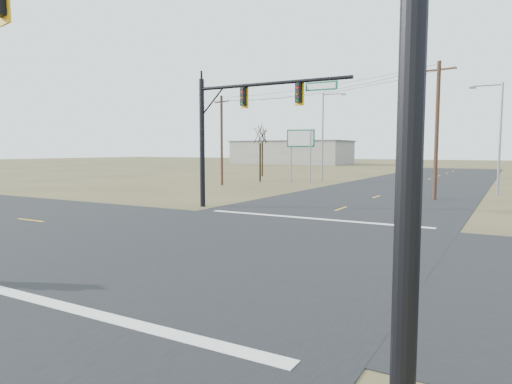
% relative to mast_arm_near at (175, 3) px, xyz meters
% --- Properties ---
extents(ground, '(320.00, 320.00, 0.00)m').
position_rel_mast_arm_near_xyz_m(ground, '(-4.36, 8.41, -5.75)').
color(ground, brown).
rests_on(ground, ground).
extents(road_ew, '(160.00, 14.00, 0.02)m').
position_rel_mast_arm_near_xyz_m(road_ew, '(-4.36, 8.41, -5.74)').
color(road_ew, black).
rests_on(road_ew, ground).
extents(road_ns, '(14.00, 160.00, 0.02)m').
position_rel_mast_arm_near_xyz_m(road_ns, '(-4.36, 8.41, -5.74)').
color(road_ns, black).
rests_on(road_ns, ground).
extents(stop_bar_near, '(12.00, 0.40, 0.01)m').
position_rel_mast_arm_near_xyz_m(stop_bar_near, '(-4.36, 0.91, -5.72)').
color(stop_bar_near, silver).
rests_on(stop_bar_near, road_ns).
extents(stop_bar_far, '(12.00, 0.40, 0.01)m').
position_rel_mast_arm_near_xyz_m(stop_bar_far, '(-4.36, 15.91, -5.72)').
color(stop_bar_far, silver).
rests_on(stop_bar_far, road_ns).
extents(mast_arm_near, '(11.52, 0.51, 7.95)m').
position_rel_mast_arm_near_xyz_m(mast_arm_near, '(0.00, 0.00, 0.00)').
color(mast_arm_near, black).
rests_on(mast_arm_near, ground).
extents(mast_arm_far, '(9.67, 0.50, 7.83)m').
position_rel_mast_arm_near_xyz_m(mast_arm_far, '(-9.48, 17.34, -0.14)').
color(mast_arm_far, black).
rests_on(mast_arm_far, ground).
extents(utility_pole_near, '(2.34, 0.56, 9.67)m').
position_rel_mast_arm_near_xyz_m(utility_pole_near, '(-0.31, 28.65, -0.73)').
color(utility_pole_near, '#4A2E20').
rests_on(utility_pole_near, ground).
extents(utility_pole_far, '(2.10, 0.78, 8.86)m').
position_rel_mast_arm_near_xyz_m(utility_pole_far, '(-20.94, 32.33, -1.12)').
color(utility_pole_far, '#4A2E20').
rests_on(utility_pole_far, ground).
extents(highway_sign, '(2.99, 0.80, 5.73)m').
position_rel_mast_arm_near_xyz_m(highway_sign, '(-15.82, 40.08, -1.67)').
color(highway_sign, gray).
rests_on(highway_sign, ground).
extents(streetlight_a, '(2.44, 0.36, 8.71)m').
position_rel_mast_arm_near_xyz_m(streetlight_a, '(3.28, 34.48, -0.86)').
color(streetlight_a, gray).
rests_on(streetlight_a, ground).
extents(streetlight_c, '(2.76, 0.27, 9.93)m').
position_rel_mast_arm_near_xyz_m(streetlight_c, '(-14.42, 43.50, -0.17)').
color(streetlight_c, gray).
rests_on(streetlight_c, ground).
extents(bare_tree_a, '(3.38, 3.38, 6.71)m').
position_rel_mast_arm_near_xyz_m(bare_tree_a, '(-20.15, 38.78, -0.44)').
color(bare_tree_a, black).
rests_on(bare_tree_a, ground).
extents(bare_tree_b, '(3.33, 3.33, 7.07)m').
position_rel_mast_arm_near_xyz_m(bare_tree_b, '(-24.95, 48.00, -0.09)').
color(bare_tree_b, black).
rests_on(bare_tree_b, ground).
extents(warehouse_left, '(28.00, 14.00, 5.50)m').
position_rel_mast_arm_near_xyz_m(warehouse_left, '(-44.36, 98.41, -3.00)').
color(warehouse_left, gray).
rests_on(warehouse_left, ground).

